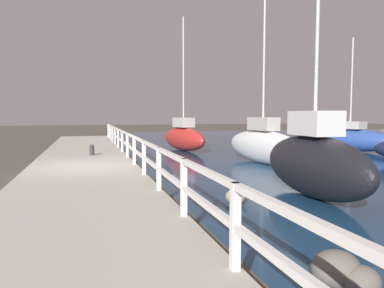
{
  "coord_description": "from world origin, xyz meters",
  "views": [
    {
      "loc": [
        0.13,
        -13.08,
        2.09
      ],
      "look_at": [
        2.95,
        -3.08,
        1.25
      ],
      "focal_mm": 35.0,
      "sensor_mm": 36.0,
      "label": 1
    }
  ],
  "objects_px": {
    "mooring_bollard": "(92,150)",
    "sailboat_blue": "(350,139)",
    "sailboat_white": "(263,145)",
    "sailboat_red": "(184,137)",
    "sailboat_black": "(314,162)"
  },
  "relations": [
    {
      "from": "mooring_bollard",
      "to": "sailboat_blue",
      "type": "distance_m",
      "value": 14.07
    },
    {
      "from": "sailboat_white",
      "to": "mooring_bollard",
      "type": "bearing_deg",
      "value": 157.25
    },
    {
      "from": "sailboat_white",
      "to": "sailboat_red",
      "type": "bearing_deg",
      "value": 100.56
    },
    {
      "from": "mooring_bollard",
      "to": "sailboat_red",
      "type": "relative_size",
      "value": 0.06
    },
    {
      "from": "mooring_bollard",
      "to": "sailboat_red",
      "type": "distance_m",
      "value": 6.6
    },
    {
      "from": "sailboat_white",
      "to": "sailboat_blue",
      "type": "distance_m",
      "value": 7.83
    },
    {
      "from": "sailboat_white",
      "to": "sailboat_red",
      "type": "xyz_separation_m",
      "value": [
        -1.84,
        6.3,
        -0.03
      ]
    },
    {
      "from": "sailboat_black",
      "to": "sailboat_red",
      "type": "xyz_separation_m",
      "value": [
        -0.13,
        12.55,
        -0.12
      ]
    },
    {
      "from": "mooring_bollard",
      "to": "sailboat_black",
      "type": "distance_m",
      "value": 9.9
    },
    {
      "from": "sailboat_red",
      "to": "sailboat_blue",
      "type": "height_order",
      "value": "sailboat_red"
    },
    {
      "from": "sailboat_black",
      "to": "sailboat_blue",
      "type": "relative_size",
      "value": 1.29
    },
    {
      "from": "mooring_bollard",
      "to": "sailboat_black",
      "type": "xyz_separation_m",
      "value": [
        5.25,
        -8.38,
        0.34
      ]
    },
    {
      "from": "sailboat_white",
      "to": "sailboat_red",
      "type": "relative_size",
      "value": 0.96
    },
    {
      "from": "mooring_bollard",
      "to": "sailboat_white",
      "type": "distance_m",
      "value": 7.28
    },
    {
      "from": "sailboat_black",
      "to": "sailboat_white",
      "type": "distance_m",
      "value": 6.48
    }
  ]
}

